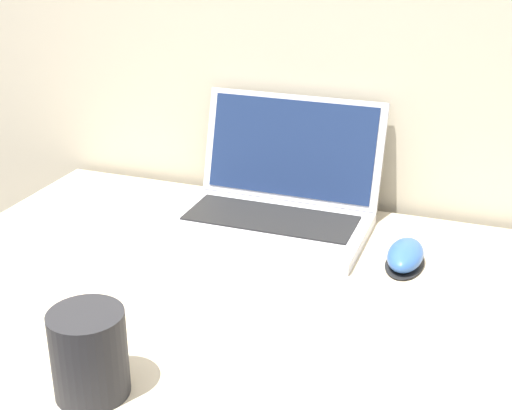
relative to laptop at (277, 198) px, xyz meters
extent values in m
cube|color=silver|center=(0.00, -0.05, -0.04)|extent=(0.33, 0.21, 0.02)
cube|color=black|center=(0.00, -0.03, -0.02)|extent=(0.29, 0.12, 0.00)
cube|color=silver|center=(0.00, 0.09, 0.07)|extent=(0.33, 0.06, 0.19)
cube|color=#19284C|center=(0.00, 0.08, 0.07)|extent=(0.31, 0.05, 0.17)
cylinder|color=#232326|center=(-0.05, -0.53, 0.01)|extent=(0.09, 0.09, 0.11)
cylinder|color=black|center=(-0.05, -0.53, 0.06)|extent=(0.07, 0.07, 0.01)
ellipsoid|color=black|center=(0.24, -0.09, -0.04)|extent=(0.06, 0.11, 0.01)
ellipsoid|color=#2D569E|center=(0.24, -0.09, -0.03)|extent=(0.05, 0.10, 0.04)
camera|label=1|loc=(0.37, -1.10, 0.48)|focal=50.00mm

